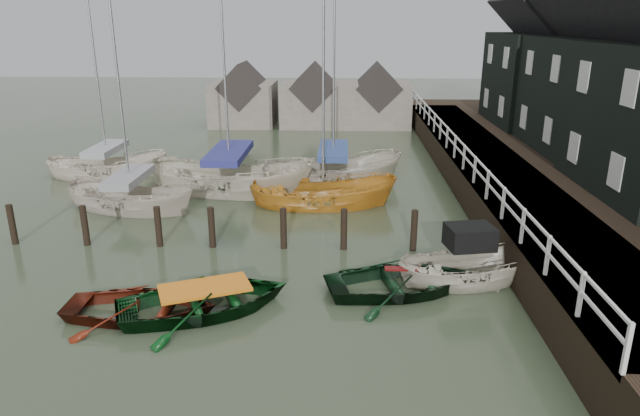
{
  "coord_description": "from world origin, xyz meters",
  "views": [
    {
      "loc": [
        3.15,
        -14.6,
        7.32
      ],
      "look_at": [
        2.41,
        3.1,
        1.4
      ],
      "focal_mm": 32.0,
      "sensor_mm": 36.0,
      "label": 1
    }
  ],
  "objects_px": {
    "sailboat_b": "(231,190)",
    "sailboat_e": "(109,174)",
    "sailboat_d": "(333,181)",
    "rowboat_red": "(142,316)",
    "rowboat_green": "(206,311)",
    "sailboat_a": "(132,207)",
    "motorboat": "(468,280)",
    "rowboat_dkgreen": "(402,291)",
    "sailboat_c": "(323,205)"
  },
  "relations": [
    {
      "from": "motorboat",
      "to": "sailboat_e",
      "type": "bearing_deg",
      "value": 42.33
    },
    {
      "from": "rowboat_green",
      "to": "sailboat_a",
      "type": "xyz_separation_m",
      "value": [
        -4.94,
        8.23,
        0.07
      ]
    },
    {
      "from": "rowboat_green",
      "to": "sailboat_c",
      "type": "xyz_separation_m",
      "value": [
        2.74,
        9.09,
        0.01
      ]
    },
    {
      "from": "rowboat_dkgreen",
      "to": "sailboat_c",
      "type": "height_order",
      "value": "sailboat_c"
    },
    {
      "from": "sailboat_e",
      "to": "sailboat_c",
      "type": "bearing_deg",
      "value": -118.95
    },
    {
      "from": "rowboat_green",
      "to": "sailboat_d",
      "type": "relative_size",
      "value": 0.38
    },
    {
      "from": "rowboat_dkgreen",
      "to": "sailboat_a",
      "type": "height_order",
      "value": "sailboat_a"
    },
    {
      "from": "sailboat_a",
      "to": "sailboat_c",
      "type": "bearing_deg",
      "value": -67.5
    },
    {
      "from": "rowboat_dkgreen",
      "to": "sailboat_e",
      "type": "relative_size",
      "value": 0.43
    },
    {
      "from": "motorboat",
      "to": "sailboat_e",
      "type": "xyz_separation_m",
      "value": [
        -15.09,
        11.28,
        -0.04
      ]
    },
    {
      "from": "rowboat_red",
      "to": "sailboat_b",
      "type": "relative_size",
      "value": 0.3
    },
    {
      "from": "rowboat_red",
      "to": "rowboat_green",
      "type": "xyz_separation_m",
      "value": [
        1.6,
        0.34,
        0.0
      ]
    },
    {
      "from": "sailboat_b",
      "to": "sailboat_c",
      "type": "bearing_deg",
      "value": -102.3
    },
    {
      "from": "sailboat_d",
      "to": "rowboat_dkgreen",
      "type": "bearing_deg",
      "value": 175.86
    },
    {
      "from": "sailboat_a",
      "to": "sailboat_e",
      "type": "relative_size",
      "value": 1.17
    },
    {
      "from": "rowboat_green",
      "to": "sailboat_b",
      "type": "bearing_deg",
      "value": -15.64
    },
    {
      "from": "rowboat_dkgreen",
      "to": "sailboat_e",
      "type": "bearing_deg",
      "value": 34.29
    },
    {
      "from": "sailboat_d",
      "to": "rowboat_red",
      "type": "bearing_deg",
      "value": 144.67
    },
    {
      "from": "sailboat_e",
      "to": "sailboat_b",
      "type": "bearing_deg",
      "value": -117.62
    },
    {
      "from": "rowboat_red",
      "to": "sailboat_d",
      "type": "xyz_separation_m",
      "value": [
        4.69,
        12.77,
        0.06
      ]
    },
    {
      "from": "sailboat_a",
      "to": "sailboat_b",
      "type": "bearing_deg",
      "value": -36.61
    },
    {
      "from": "rowboat_green",
      "to": "motorboat",
      "type": "relative_size",
      "value": 1.01
    },
    {
      "from": "rowboat_green",
      "to": "motorboat",
      "type": "xyz_separation_m",
      "value": [
        7.2,
        1.95,
        0.1
      ]
    },
    {
      "from": "sailboat_d",
      "to": "sailboat_c",
      "type": "bearing_deg",
      "value": 158.94
    },
    {
      "from": "sailboat_b",
      "to": "sailboat_e",
      "type": "height_order",
      "value": "sailboat_b"
    },
    {
      "from": "rowboat_green",
      "to": "sailboat_d",
      "type": "bearing_deg",
      "value": -37.15
    },
    {
      "from": "rowboat_red",
      "to": "rowboat_dkgreen",
      "type": "bearing_deg",
      "value": -77.11
    },
    {
      "from": "sailboat_a",
      "to": "rowboat_green",
      "type": "bearing_deg",
      "value": -132.95
    },
    {
      "from": "sailboat_d",
      "to": "sailboat_e",
      "type": "xyz_separation_m",
      "value": [
        -10.98,
        0.79,
        0.0
      ]
    },
    {
      "from": "sailboat_c",
      "to": "sailboat_a",
      "type": "bearing_deg",
      "value": 93.36
    },
    {
      "from": "rowboat_green",
      "to": "sailboat_b",
      "type": "height_order",
      "value": "sailboat_b"
    },
    {
      "from": "rowboat_red",
      "to": "sailboat_a",
      "type": "height_order",
      "value": "sailboat_a"
    },
    {
      "from": "sailboat_d",
      "to": "sailboat_e",
      "type": "height_order",
      "value": "sailboat_d"
    },
    {
      "from": "sailboat_b",
      "to": "sailboat_c",
      "type": "distance_m",
      "value": 4.56
    },
    {
      "from": "rowboat_dkgreen",
      "to": "sailboat_e",
      "type": "height_order",
      "value": "sailboat_e"
    },
    {
      "from": "rowboat_red",
      "to": "sailboat_b",
      "type": "bearing_deg",
      "value": -1.91
    },
    {
      "from": "sailboat_c",
      "to": "sailboat_e",
      "type": "xyz_separation_m",
      "value": [
        -10.64,
        4.13,
        0.05
      ]
    },
    {
      "from": "rowboat_green",
      "to": "motorboat",
      "type": "distance_m",
      "value": 7.46
    },
    {
      "from": "rowboat_dkgreen",
      "to": "sailboat_c",
      "type": "distance_m",
      "value": 8.12
    },
    {
      "from": "sailboat_a",
      "to": "sailboat_c",
      "type": "relative_size",
      "value": 1.18
    },
    {
      "from": "sailboat_c",
      "to": "rowboat_red",
      "type": "bearing_deg",
      "value": 152.25
    },
    {
      "from": "rowboat_dkgreen",
      "to": "motorboat",
      "type": "relative_size",
      "value": 0.97
    },
    {
      "from": "sailboat_b",
      "to": "sailboat_e",
      "type": "distance_m",
      "value": 6.86
    },
    {
      "from": "rowboat_dkgreen",
      "to": "sailboat_e",
      "type": "xyz_separation_m",
      "value": [
        -13.14,
        11.86,
        0.06
      ]
    },
    {
      "from": "rowboat_red",
      "to": "motorboat",
      "type": "bearing_deg",
      "value": -76.56
    },
    {
      "from": "motorboat",
      "to": "rowboat_dkgreen",
      "type": "bearing_deg",
      "value": 95.59
    },
    {
      "from": "motorboat",
      "to": "sailboat_c",
      "type": "relative_size",
      "value": 0.45
    },
    {
      "from": "rowboat_red",
      "to": "sailboat_c",
      "type": "distance_m",
      "value": 10.38
    },
    {
      "from": "sailboat_a",
      "to": "sailboat_b",
      "type": "distance_m",
      "value": 4.39
    },
    {
      "from": "rowboat_dkgreen",
      "to": "sailboat_a",
      "type": "xyz_separation_m",
      "value": [
        -10.18,
        6.86,
        0.07
      ]
    }
  ]
}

